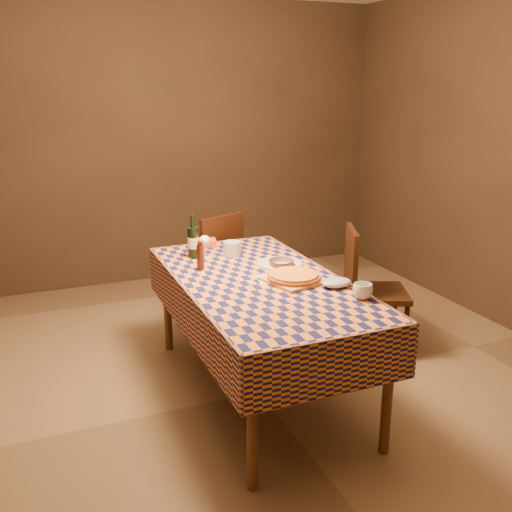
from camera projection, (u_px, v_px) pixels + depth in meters
name	position (u px, v px, depth m)	size (l,w,h in m)	color
room	(259.00, 183.00, 3.28)	(5.00, 5.10, 2.70)	brown
dining_table	(259.00, 291.00, 3.47)	(0.94, 1.84, 0.77)	brown
cutting_board	(293.00, 280.00, 3.39)	(0.31, 0.31, 0.02)	tan
pizza	(294.00, 276.00, 3.39)	(0.42, 0.42, 0.03)	brown
pepper_mill	(200.00, 256.00, 3.59)	(0.06, 0.06, 0.20)	#531E13
bowl	(281.00, 264.00, 3.65)	(0.16, 0.16, 0.05)	#604451
wine_glass	(205.00, 242.00, 3.84)	(0.08, 0.08, 0.15)	white
wine_bottle	(193.00, 242.00, 3.84)	(0.09, 0.09, 0.30)	black
deli_tub	(232.00, 249.00, 3.90)	(0.12, 0.12, 0.10)	silver
takeout_container	(203.00, 243.00, 4.14)	(0.18, 0.13, 0.05)	#C54819
white_plate	(280.00, 264.00, 3.70)	(0.29, 0.29, 0.02)	silver
tumbler	(363.00, 291.00, 3.11)	(0.11, 0.11, 0.09)	silver
flour_patch	(277.00, 279.00, 3.44)	(0.24, 0.18, 0.00)	silver
flour_bag	(336.00, 282.00, 3.30)	(0.18, 0.13, 0.05)	#9BA0C6
chair_far	(213.00, 263.00, 4.57)	(0.55, 0.55, 0.93)	black
chair_right	(366.00, 284.00, 4.10)	(0.56, 0.55, 0.93)	black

